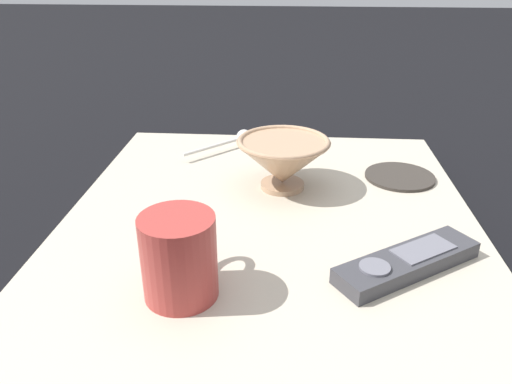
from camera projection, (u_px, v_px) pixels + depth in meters
ground_plane at (270, 235)px, 0.70m from camera, size 6.00×6.00×0.00m
table at (270, 224)px, 0.70m from camera, size 0.63×0.56×0.03m
cereal_bowl at (283, 161)px, 0.75m from camera, size 0.14×0.14×0.08m
coffee_mug at (180, 256)px, 0.51m from camera, size 0.11×0.08×0.09m
teaspoon at (239, 139)px, 0.92m from camera, size 0.11×0.11×0.03m
tv_remote_near at (407, 262)px, 0.57m from camera, size 0.14×0.18×0.02m
drink_coaster at (400, 177)px, 0.79m from camera, size 0.11×0.11×0.01m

